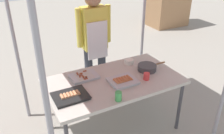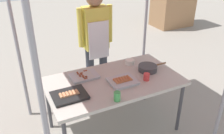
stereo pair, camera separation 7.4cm
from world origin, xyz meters
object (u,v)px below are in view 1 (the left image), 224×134
at_px(tray_pork_links, 70,96).
at_px(drink_cup_near_edge, 146,76).
at_px(vendor_woman, 94,38).
at_px(stall_table, 114,84).
at_px(cooking_wok, 147,67).
at_px(tray_meat_skewers, 84,76).
at_px(condiment_bowl, 129,62).
at_px(tray_grilled_sausages, 123,81).
at_px(drink_cup_by_wok, 118,96).

bearing_deg(tray_pork_links, drink_cup_near_edge, -4.20).
bearing_deg(vendor_woman, stall_table, 82.28).
bearing_deg(cooking_wok, tray_meat_skewers, 165.97).
xyz_separation_m(tray_meat_skewers, cooking_wok, (0.79, -0.20, 0.02)).
xyz_separation_m(tray_meat_skewers, vendor_woman, (0.40, 0.57, 0.23)).
height_order(stall_table, vendor_woman, vendor_woman).
relative_size(stall_table, drink_cup_near_edge, 18.24).
distance_m(stall_table, cooking_wok, 0.50).
bearing_deg(condiment_bowl, vendor_woman, 118.65).
bearing_deg(vendor_woman, cooking_wok, 116.70).
distance_m(stall_table, condiment_bowl, 0.48).
relative_size(tray_pork_links, drink_cup_near_edge, 4.19).
xyz_separation_m(tray_grilled_sausages, drink_cup_near_edge, (0.28, -0.08, 0.02)).
xyz_separation_m(stall_table, vendor_woman, (0.11, 0.79, 0.30)).
distance_m(tray_grilled_sausages, tray_meat_skewers, 0.48).
xyz_separation_m(stall_table, drink_cup_near_edge, (0.35, -0.18, 0.10)).
height_order(drink_cup_near_edge, vendor_woman, vendor_woman).
relative_size(cooking_wok, drink_cup_by_wok, 3.93).
height_order(tray_pork_links, cooking_wok, cooking_wok).
height_order(stall_table, tray_pork_links, tray_pork_links).
height_order(tray_grilled_sausages, cooking_wok, cooking_wok).
distance_m(drink_cup_near_edge, drink_cup_by_wok, 0.55).
distance_m(tray_grilled_sausages, drink_cup_near_edge, 0.29).
height_order(tray_meat_skewers, vendor_woman, vendor_woman).
relative_size(tray_pork_links, drink_cup_by_wok, 3.60).
relative_size(tray_meat_skewers, tray_pork_links, 0.90).
xyz_separation_m(stall_table, tray_meat_skewers, (-0.30, 0.22, 0.07)).
height_order(tray_pork_links, condiment_bowl, condiment_bowl).
relative_size(drink_cup_by_wok, vendor_woman, 0.06).
relative_size(tray_grilled_sausages, drink_cup_by_wok, 3.12).
bearing_deg(drink_cup_by_wok, stall_table, 67.91).
relative_size(tray_meat_skewers, vendor_woman, 0.20).
xyz_separation_m(cooking_wok, drink_cup_by_wok, (-0.65, -0.41, 0.01)).
height_order(stall_table, drink_cup_by_wok, drink_cup_by_wok).
distance_m(tray_grilled_sausages, condiment_bowl, 0.50).
xyz_separation_m(drink_cup_near_edge, drink_cup_by_wok, (-0.50, -0.22, 0.01)).
bearing_deg(tray_grilled_sausages, cooking_wok, 15.25).
distance_m(stall_table, tray_pork_links, 0.60).
distance_m(tray_meat_skewers, drink_cup_by_wok, 0.62).
bearing_deg(condiment_bowl, drink_cup_near_edge, -94.65).
height_order(tray_meat_skewers, cooking_wok, cooking_wok).
bearing_deg(cooking_wok, drink_cup_near_edge, -127.59).
distance_m(tray_pork_links, cooking_wok, 1.08).
bearing_deg(cooking_wok, vendor_woman, 116.70).
distance_m(stall_table, tray_meat_skewers, 0.37).
bearing_deg(stall_table, drink_cup_by_wok, -112.09).
xyz_separation_m(tray_pork_links, cooking_wok, (1.08, 0.13, 0.02)).
bearing_deg(tray_meat_skewers, drink_cup_near_edge, -31.43).
height_order(tray_pork_links, drink_cup_by_wok, drink_cup_by_wok).
xyz_separation_m(stall_table, drink_cup_by_wok, (-0.16, -0.39, 0.10)).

